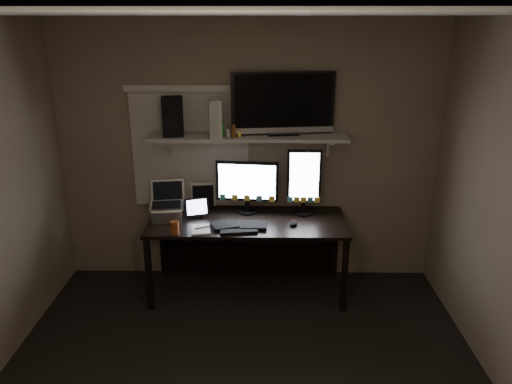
{
  "coord_description": "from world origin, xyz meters",
  "views": [
    {
      "loc": [
        0.14,
        -2.8,
        2.48
      ],
      "look_at": [
        0.08,
        1.25,
        1.07
      ],
      "focal_mm": 35.0,
      "sensor_mm": 36.0,
      "label": 1
    }
  ],
  "objects_px": {
    "tv": "(283,104)",
    "keyboard": "(239,225)",
    "monitor_landscape": "(247,187)",
    "desk": "(248,233)",
    "cup": "(175,228)",
    "speaker": "(173,116)",
    "mouse": "(294,223)",
    "tablet": "(197,208)",
    "monitor_portrait": "(304,182)",
    "laptop": "(166,202)",
    "game_console": "(216,117)"
  },
  "relations": [
    {
      "from": "monitor_portrait",
      "to": "game_console",
      "type": "height_order",
      "value": "game_console"
    },
    {
      "from": "monitor_landscape",
      "to": "keyboard",
      "type": "relative_size",
      "value": 1.19
    },
    {
      "from": "desk",
      "to": "tv",
      "type": "xyz_separation_m",
      "value": [
        0.32,
        0.12,
        1.21
      ]
    },
    {
      "from": "desk",
      "to": "mouse",
      "type": "relative_size",
      "value": 18.03
    },
    {
      "from": "desk",
      "to": "tablet",
      "type": "relative_size",
      "value": 8.15
    },
    {
      "from": "tablet",
      "to": "cup",
      "type": "bearing_deg",
      "value": -130.19
    },
    {
      "from": "cup",
      "to": "laptop",
      "type": "bearing_deg",
      "value": 111.38
    },
    {
      "from": "monitor_portrait",
      "to": "laptop",
      "type": "height_order",
      "value": "monitor_portrait"
    },
    {
      "from": "cup",
      "to": "keyboard",
      "type": "bearing_deg",
      "value": 15.71
    },
    {
      "from": "laptop",
      "to": "game_console",
      "type": "distance_m",
      "value": 0.89
    },
    {
      "from": "desk",
      "to": "speaker",
      "type": "bearing_deg",
      "value": 173.31
    },
    {
      "from": "monitor_portrait",
      "to": "tablet",
      "type": "xyz_separation_m",
      "value": [
        -0.99,
        -0.11,
        -0.22
      ]
    },
    {
      "from": "monitor_portrait",
      "to": "speaker",
      "type": "distance_m",
      "value": 1.34
    },
    {
      "from": "laptop",
      "to": "cup",
      "type": "relative_size",
      "value": 3.0
    },
    {
      "from": "tablet",
      "to": "desk",
      "type": "bearing_deg",
      "value": -10.97
    },
    {
      "from": "mouse",
      "to": "laptop",
      "type": "relative_size",
      "value": 0.29
    },
    {
      "from": "laptop",
      "to": "speaker",
      "type": "relative_size",
      "value": 1.01
    },
    {
      "from": "desk",
      "to": "mouse",
      "type": "height_order",
      "value": "mouse"
    },
    {
      "from": "monitor_portrait",
      "to": "cup",
      "type": "xyz_separation_m",
      "value": [
        -1.14,
        -0.49,
        -0.26
      ]
    },
    {
      "from": "keyboard",
      "to": "cup",
      "type": "height_order",
      "value": "cup"
    },
    {
      "from": "mouse",
      "to": "speaker",
      "type": "height_order",
      "value": "speaker"
    },
    {
      "from": "game_console",
      "to": "speaker",
      "type": "height_order",
      "value": "speaker"
    },
    {
      "from": "mouse",
      "to": "keyboard",
      "type": "bearing_deg",
      "value": -156.35
    },
    {
      "from": "monitor_landscape",
      "to": "monitor_portrait",
      "type": "height_order",
      "value": "monitor_portrait"
    },
    {
      "from": "monitor_landscape",
      "to": "cup",
      "type": "distance_m",
      "value": 0.82
    },
    {
      "from": "desk",
      "to": "speaker",
      "type": "relative_size",
      "value": 5.3
    },
    {
      "from": "mouse",
      "to": "speaker",
      "type": "relative_size",
      "value": 0.29
    },
    {
      "from": "cup",
      "to": "tv",
      "type": "xyz_separation_m",
      "value": [
        0.93,
        0.55,
        0.97
      ]
    },
    {
      "from": "monitor_landscape",
      "to": "tablet",
      "type": "xyz_separation_m",
      "value": [
        -0.46,
        -0.14,
        -0.16
      ]
    },
    {
      "from": "monitor_portrait",
      "to": "keyboard",
      "type": "height_order",
      "value": "monitor_portrait"
    },
    {
      "from": "tablet",
      "to": "game_console",
      "type": "xyz_separation_m",
      "value": [
        0.18,
        0.13,
        0.82
      ]
    },
    {
      "from": "keyboard",
      "to": "laptop",
      "type": "bearing_deg",
      "value": 157.96
    },
    {
      "from": "laptop",
      "to": "monitor_portrait",
      "type": "bearing_deg",
      "value": -0.96
    },
    {
      "from": "mouse",
      "to": "speaker",
      "type": "xyz_separation_m",
      "value": [
        -1.09,
        0.31,
        0.9
      ]
    },
    {
      "from": "mouse",
      "to": "tablet",
      "type": "distance_m",
      "value": 0.9
    },
    {
      "from": "desk",
      "to": "cup",
      "type": "relative_size",
      "value": 15.8
    },
    {
      "from": "cup",
      "to": "speaker",
      "type": "xyz_separation_m",
      "value": [
        -0.06,
        0.51,
        0.86
      ]
    },
    {
      "from": "desk",
      "to": "game_console",
      "type": "relative_size",
      "value": 5.48
    },
    {
      "from": "monitor_portrait",
      "to": "speaker",
      "type": "height_order",
      "value": "speaker"
    },
    {
      "from": "keyboard",
      "to": "monitor_landscape",
      "type": "bearing_deg",
      "value": 72.28
    },
    {
      "from": "keyboard",
      "to": "tv",
      "type": "relative_size",
      "value": 0.53
    },
    {
      "from": "keyboard",
      "to": "tv",
      "type": "xyz_separation_m",
      "value": [
        0.38,
        0.4,
        1.01
      ]
    },
    {
      "from": "mouse",
      "to": "tablet",
      "type": "height_order",
      "value": "tablet"
    },
    {
      "from": "tv",
      "to": "tablet",
      "type": "bearing_deg",
      "value": -174.67
    },
    {
      "from": "monitor_landscape",
      "to": "tv",
      "type": "xyz_separation_m",
      "value": [
        0.32,
        0.04,
        0.77
      ]
    },
    {
      "from": "desk",
      "to": "keyboard",
      "type": "height_order",
      "value": "keyboard"
    },
    {
      "from": "tv",
      "to": "keyboard",
      "type": "bearing_deg",
      "value": -141.33
    },
    {
      "from": "desk",
      "to": "tv",
      "type": "distance_m",
      "value": 1.25
    },
    {
      "from": "tablet",
      "to": "laptop",
      "type": "bearing_deg",
      "value": 173.4
    },
    {
      "from": "tv",
      "to": "desk",
      "type": "bearing_deg",
      "value": -167.12
    }
  ]
}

